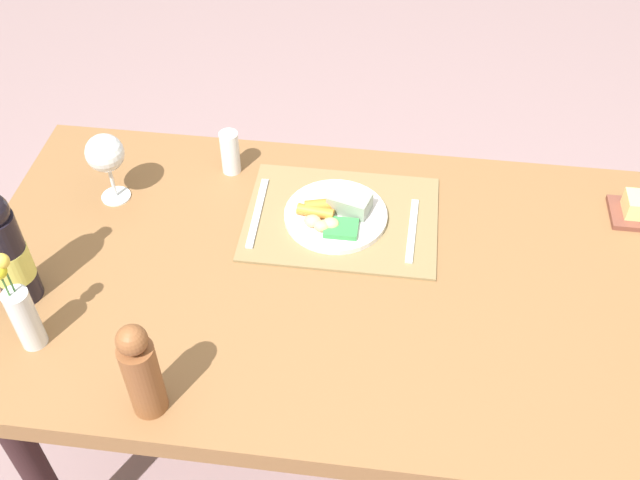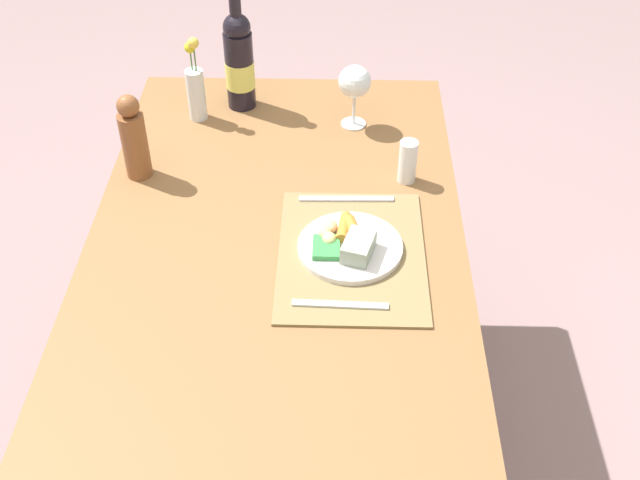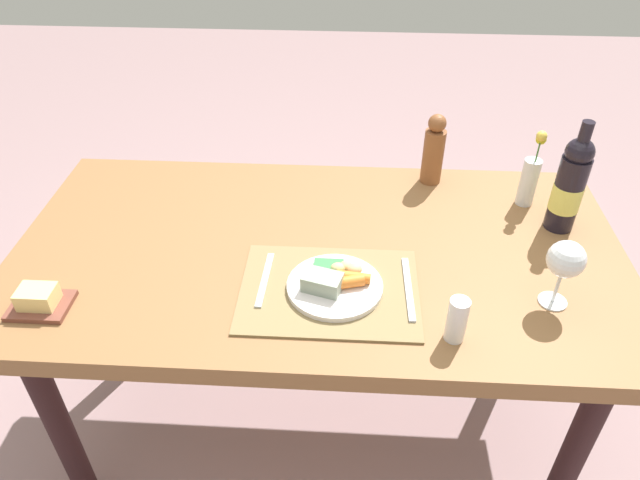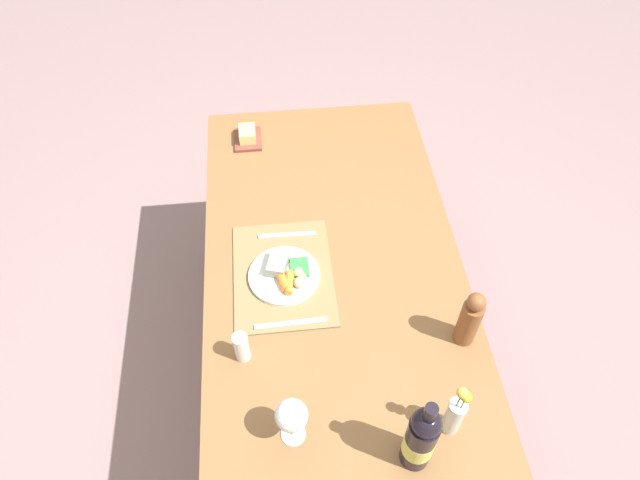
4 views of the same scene
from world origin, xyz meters
name	(u,v)px [view 1 (image 1 of 4)]	position (x,y,z in m)	size (l,w,h in m)	color
ground_plane	(342,459)	(0.00, 0.00, 0.00)	(8.00, 8.00, 0.00)	gray
dining_table	(349,303)	(0.00, 0.00, 0.66)	(1.53, 0.81, 0.75)	brown
placemat	(342,218)	(0.04, -0.16, 0.75)	(0.41, 0.31, 0.01)	olive
dinner_plate	(336,214)	(0.05, -0.16, 0.77)	(0.22, 0.22, 0.05)	silver
fork	(412,230)	(-0.12, -0.14, 0.76)	(0.02, 0.19, 0.01)	silver
knife	(257,212)	(0.22, -0.15, 0.76)	(0.02, 0.21, 0.01)	silver
pepper_mill	(141,372)	(0.31, 0.34, 0.85)	(0.06, 0.06, 0.21)	brown
flower_vase	(22,313)	(0.56, 0.23, 0.83)	(0.05, 0.05, 0.22)	silver
wine_bottle	(5,249)	(0.63, 0.13, 0.87)	(0.08, 0.08, 0.30)	black
wine_glass	(105,155)	(0.54, -0.17, 0.87)	(0.08, 0.08, 0.17)	white
salt_shaker	(230,152)	(0.30, -0.29, 0.80)	(0.04, 0.04, 0.11)	white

